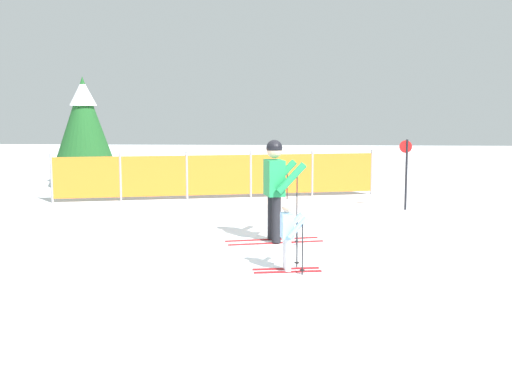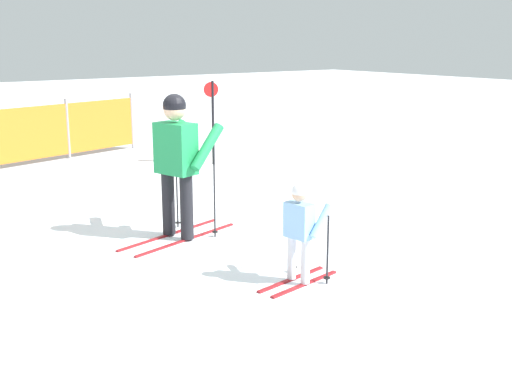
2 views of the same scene
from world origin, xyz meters
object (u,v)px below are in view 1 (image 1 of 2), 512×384
(skier_adult, at_px, (276,181))
(safety_fence, at_px, (219,175))
(conifer_far, at_px, (84,119))
(skier_child, at_px, (288,230))
(trail_marker, at_px, (406,167))

(skier_adult, bearing_deg, safety_fence, 91.34)
(skier_adult, distance_m, conifer_far, 9.40)
(skier_adult, distance_m, skier_child, 2.06)
(conifer_far, bearing_deg, safety_fence, -26.77)
(skier_adult, relative_size, conifer_far, 0.55)
(safety_fence, xyz_separation_m, trail_marker, (4.41, -1.60, 0.37))
(conifer_far, bearing_deg, trail_marker, -23.34)
(skier_adult, relative_size, safety_fence, 0.22)
(safety_fence, relative_size, conifer_far, 2.50)
(skier_child, relative_size, safety_fence, 0.13)
(skier_adult, height_order, skier_child, skier_adult)
(conifer_far, bearing_deg, skier_child, -57.54)
(conifer_far, height_order, trail_marker, conifer_far)
(safety_fence, xyz_separation_m, conifer_far, (-4.15, 2.09, 1.37))
(trail_marker, bearing_deg, skier_child, -114.36)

